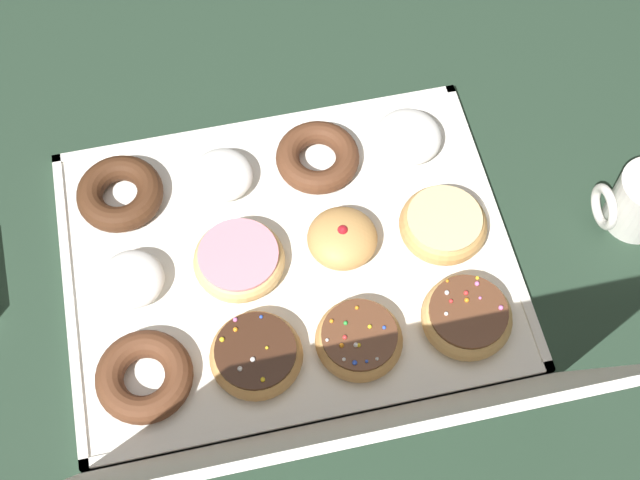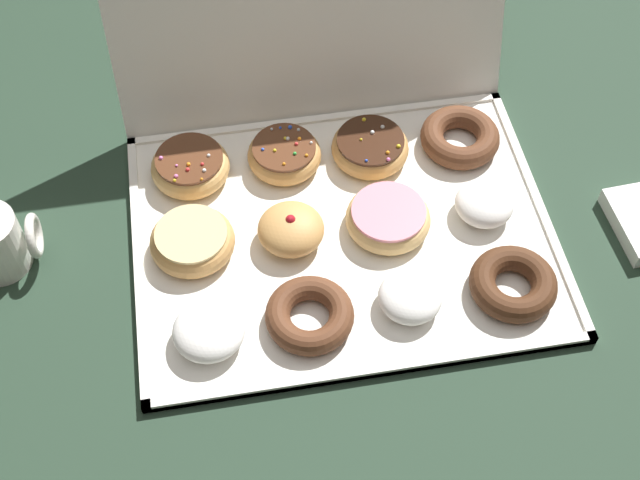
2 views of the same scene
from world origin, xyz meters
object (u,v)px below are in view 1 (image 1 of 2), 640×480
sprinkle_donut_9 (359,339)px  powdered_filled_donut_7 (132,283)px  powdered_filled_donut_2 (222,175)px  sprinkle_donut_10 (256,355)px  sprinkle_donut_8 (467,317)px  jelly_filled_donut_5 (343,241)px  glazed_ring_donut_4 (443,224)px  pink_frosted_donut_6 (239,257)px  chocolate_cake_ring_donut_3 (120,194)px  chocolate_cake_ring_donut_1 (318,157)px  donut_box (288,259)px  powdered_filled_donut_0 (408,137)px  chocolate_cake_ring_donut_11 (144,377)px

sprinkle_donut_9 → powdered_filled_donut_7: bearing=-27.1°
powdered_filled_donut_2 → powdered_filled_donut_7: powdered_filled_donut_7 is taller
sprinkle_donut_10 → powdered_filled_donut_7: bearing=-43.2°
sprinkle_donut_8 → sprinkle_donut_10: 0.26m
jelly_filled_donut_5 → sprinkle_donut_10: (0.14, 0.13, -0.00)m
powdered_filled_donut_7 → sprinkle_donut_9: 0.29m
powdered_filled_donut_2 → powdered_filled_donut_7: (0.14, 0.13, 0.00)m
glazed_ring_donut_4 → pink_frosted_donut_6: size_ratio=0.98×
chocolate_cake_ring_donut_3 → jelly_filled_donut_5: 0.31m
chocolate_cake_ring_donut_1 → sprinkle_donut_9: size_ratio=1.06×
jelly_filled_donut_5 → powdered_filled_donut_7: 0.27m
jelly_filled_donut_5 → donut_box: bearing=-2.8°
chocolate_cake_ring_donut_3 → sprinkle_donut_9: size_ratio=1.07×
chocolate_cake_ring_donut_3 → sprinkle_donut_9: (-0.26, 0.27, 0.00)m
pink_frosted_donut_6 → sprinkle_donut_9: (-0.12, 0.14, 0.00)m
powdered_filled_donut_0 → chocolate_cake_ring_donut_1: bearing=1.6°
donut_box → sprinkle_donut_8: bearing=145.2°
chocolate_cake_ring_donut_1 → powdered_filled_donut_7: size_ratio=1.40×
sprinkle_donut_9 → chocolate_cake_ring_donut_11: 0.26m
chocolate_cake_ring_donut_1 → pink_frosted_donut_6: bearing=44.7°
powdered_filled_donut_2 → chocolate_cake_ring_donut_11: 0.29m
powdered_filled_donut_0 → powdered_filled_donut_7: bearing=19.7°
chocolate_cake_ring_donut_1 → pink_frosted_donut_6: (0.13, 0.13, 0.00)m
chocolate_cake_ring_donut_11 → jelly_filled_donut_5: bearing=-155.1°
powdered_filled_donut_2 → sprinkle_donut_9: 0.30m
glazed_ring_donut_4 → chocolate_cake_ring_donut_11: bearing=17.0°
chocolate_cake_ring_donut_1 → sprinkle_donut_9: bearing=88.6°
powdered_filled_donut_2 → pink_frosted_donut_6: size_ratio=0.71×
glazed_ring_donut_4 → jelly_filled_donut_5: 0.13m
donut_box → sprinkle_donut_10: 0.15m
sprinkle_donut_8 → pink_frosted_donut_6: bearing=-28.4°
pink_frosted_donut_6 → sprinkle_donut_8: sprinkle_donut_8 is taller
glazed_ring_donut_4 → sprinkle_donut_9: sprinkle_donut_9 is taller
chocolate_cake_ring_donut_3 → chocolate_cake_ring_donut_11: (-0.00, 0.26, -0.00)m
chocolate_cake_ring_donut_1 → chocolate_cake_ring_donut_11: chocolate_cake_ring_donut_11 is taller
powdered_filled_donut_7 → powdered_filled_donut_2: bearing=-135.3°
sprinkle_donut_9 → sprinkle_donut_10: bearing=-3.1°
powdered_filled_donut_2 → sprinkle_donut_9: bearing=115.0°
jelly_filled_donut_5 → chocolate_cake_ring_donut_11: 0.30m
powdered_filled_donut_0 → powdered_filled_donut_2: bearing=1.5°
powdered_filled_donut_2 → pink_frosted_donut_6: bearing=90.3°
chocolate_cake_ring_donut_1 → chocolate_cake_ring_donut_11: size_ratio=0.97×
chocolate_cake_ring_donut_3 → jelly_filled_donut_5: bearing=153.7°
sprinkle_donut_9 → chocolate_cake_ring_donut_3: bearing=-45.8°
powdered_filled_donut_7 → sprinkle_donut_10: powdered_filled_donut_7 is taller
powdered_filled_donut_2 → sprinkle_donut_9: (-0.13, 0.27, -0.00)m
donut_box → glazed_ring_donut_4: size_ratio=4.98×
powdered_filled_donut_7 → sprinkle_donut_8: 0.42m
jelly_filled_donut_5 → sprinkle_donut_8: 0.18m
donut_box → powdered_filled_donut_2: size_ratio=6.92×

